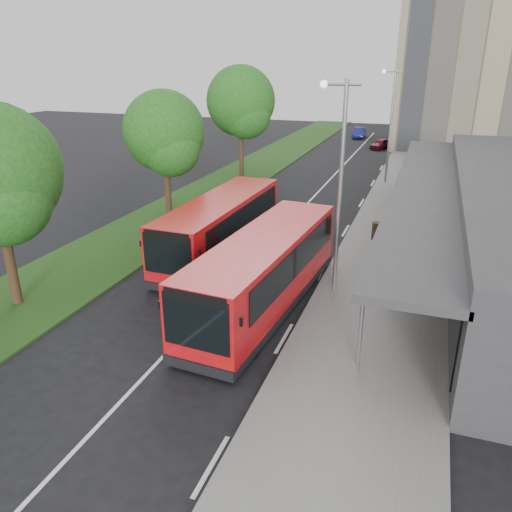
{
  "coord_description": "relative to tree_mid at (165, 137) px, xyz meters",
  "views": [
    {
      "loc": [
        7.23,
        -16.09,
        8.77
      ],
      "look_at": [
        1.16,
        1.23,
        1.5
      ],
      "focal_mm": 35.0,
      "sensor_mm": 36.0,
      "label": 1
    }
  ],
  "objects": [
    {
      "name": "tree_far",
      "position": [
        -0.0,
        12.0,
        0.74
      ],
      "size": [
        5.25,
        5.25,
        8.43
      ],
      "color": "black",
      "rests_on": "ground"
    },
    {
      "name": "ground",
      "position": [
        7.01,
        -9.05,
        -4.71
      ],
      "size": [
        120.0,
        120.0,
        0.0
      ],
      "primitive_type": "plane",
      "color": "black",
      "rests_on": "ground"
    },
    {
      "name": "station_building",
      "position": [
        17.87,
        -1.05,
        -2.67
      ],
      "size": [
        7.7,
        26.0,
        4.0
      ],
      "color": "#323235",
      "rests_on": "ground"
    },
    {
      "name": "litter_bin",
      "position": [
        12.1,
        -0.4,
        -4.11
      ],
      "size": [
        0.55,
        0.55,
        0.9
      ],
      "primitive_type": "cylinder",
      "rotation": [
        0.0,
        0.0,
        0.1
      ],
      "color": "#382917",
      "rests_on": "pavement"
    },
    {
      "name": "tree_mid",
      "position": [
        0.0,
        0.0,
        0.0
      ],
      "size": [
        4.55,
        4.55,
        7.29
      ],
      "color": "black",
      "rests_on": "ground"
    },
    {
      "name": "car_near",
      "position": [
        9.18,
        28.8,
        -4.18
      ],
      "size": [
        2.4,
        3.31,
        1.05
      ],
      "primitive_type": "imported",
      "rotation": [
        0.0,
        0.0,
        -0.43
      ],
      "color": "#4F0B17",
      "rests_on": "ground"
    },
    {
      "name": "grass_verge",
      "position": [
        0.01,
        10.95,
        -4.66
      ],
      "size": [
        5.0,
        80.0,
        0.1
      ],
      "primitive_type": "cube",
      "color": "#1C3F14",
      "rests_on": "ground"
    },
    {
      "name": "lamp_post_near",
      "position": [
        11.13,
        -7.05,
        0.01
      ],
      "size": [
        1.44,
        0.28,
        8.0
      ],
      "color": "#909398",
      "rests_on": "pavement"
    },
    {
      "name": "pavement",
      "position": [
        13.01,
        10.95,
        -4.63
      ],
      "size": [
        5.0,
        80.0,
        0.15
      ],
      "primitive_type": "cube",
      "color": "slate",
      "rests_on": "ground"
    },
    {
      "name": "bollard",
      "position": [
        12.44,
        9.65,
        -4.05
      ],
      "size": [
        0.19,
        0.19,
        1.02
      ],
      "primitive_type": "cylinder",
      "rotation": [
        0.0,
        0.0,
        0.18
      ],
      "color": "#F5B00C",
      "rests_on": "pavement"
    },
    {
      "name": "lamp_post_far",
      "position": [
        11.13,
        12.95,
        0.01
      ],
      "size": [
        1.44,
        0.28,
        8.0
      ],
      "color": "#909398",
      "rests_on": "pavement"
    },
    {
      "name": "kerb_dashes",
      "position": [
        10.31,
        9.95,
        -4.7
      ],
      "size": [
        0.12,
        56.0,
        0.01
      ],
      "color": "silver",
      "rests_on": "ground"
    },
    {
      "name": "car_far",
      "position": [
        5.84,
        36.04,
        -4.11
      ],
      "size": [
        1.43,
        3.68,
        1.2
      ],
      "primitive_type": "imported",
      "rotation": [
        0.0,
        0.0,
        0.05
      ],
      "color": "navy",
      "rests_on": "ground"
    },
    {
      "name": "lane_centre_line",
      "position": [
        7.01,
        5.95,
        -4.7
      ],
      "size": [
        0.12,
        70.0,
        0.01
      ],
      "primitive_type": "cube",
      "color": "silver",
      "rests_on": "ground"
    },
    {
      "name": "bus_second",
      "position": [
        5.32,
        -4.71,
        -3.29
      ],
      "size": [
        2.76,
        9.82,
        2.76
      ],
      "rotation": [
        0.0,
        0.0,
        -0.03
      ],
      "color": "red",
      "rests_on": "ground"
    },
    {
      "name": "bus_main",
      "position": [
        8.96,
        -9.14,
        -3.26
      ],
      "size": [
        3.3,
        10.15,
        2.83
      ],
      "rotation": [
        0.0,
        0.0,
        -0.08
      ],
      "color": "red",
      "rests_on": "ground"
    }
  ]
}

